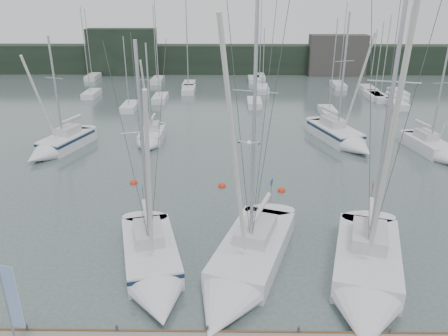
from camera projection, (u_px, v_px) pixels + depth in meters
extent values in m
plane|color=#465554|center=(249.00, 282.00, 23.09)|extent=(160.00, 160.00, 0.00)
cube|color=black|center=(235.00, 59.00, 79.47)|extent=(90.00, 4.00, 5.00)
cube|color=black|center=(123.00, 52.00, 77.27)|extent=(12.00, 3.00, 8.00)
cube|color=#3B3936|center=(337.00, 55.00, 77.05)|extent=(10.00, 3.00, 7.00)
cube|color=silver|center=(130.00, 107.00, 55.86)|extent=(1.80, 4.50, 0.90)
cylinder|color=#A9ACB2|center=(126.00, 72.00, 53.64)|extent=(0.12, 0.12, 8.32)
cube|color=silver|center=(254.00, 103.00, 57.82)|extent=(1.80, 4.50, 0.90)
cylinder|color=#A9ACB2|center=(256.00, 48.00, 54.62)|extent=(0.12, 0.12, 13.48)
cube|color=silver|center=(93.00, 77.00, 74.88)|extent=(1.80, 4.50, 0.90)
cylinder|color=#A9ACB2|center=(88.00, 43.00, 72.22)|extent=(0.12, 0.12, 10.64)
cube|color=silver|center=(373.00, 96.00, 61.78)|extent=(1.80, 4.50, 0.90)
cylinder|color=#A9ACB2|center=(379.00, 59.00, 59.33)|extent=(0.12, 0.12, 9.55)
cube|color=silver|center=(189.00, 85.00, 68.60)|extent=(1.80, 4.50, 0.90)
cylinder|color=#A9ACB2|center=(187.00, 44.00, 65.74)|extent=(0.12, 0.12, 11.74)
cube|color=silver|center=(254.00, 80.00, 72.42)|extent=(1.80, 4.50, 0.90)
cylinder|color=#A9ACB2|center=(255.00, 53.00, 70.25)|extent=(0.12, 0.12, 8.04)
cube|color=silver|center=(397.00, 105.00, 57.12)|extent=(1.80, 4.50, 0.90)
cylinder|color=#A9ACB2|center=(405.00, 64.00, 54.62)|extent=(0.12, 0.12, 9.82)
cube|color=silver|center=(259.00, 77.00, 74.54)|extent=(1.80, 4.50, 0.90)
cylinder|color=#A9ACB2|center=(261.00, 33.00, 71.30)|extent=(0.12, 0.12, 13.71)
cube|color=silver|center=(328.00, 112.00, 53.54)|extent=(1.80, 4.50, 0.90)
cylinder|color=#A9ACB2|center=(333.00, 66.00, 50.90)|extent=(0.12, 0.12, 10.55)
cube|color=silver|center=(160.00, 99.00, 60.25)|extent=(1.80, 4.50, 0.90)
cylinder|color=#A9ACB2|center=(157.00, 47.00, 57.13)|extent=(0.12, 0.12, 13.03)
cube|color=silver|center=(92.00, 94.00, 62.70)|extent=(1.80, 4.50, 0.90)
cylinder|color=#A9ACB2|center=(85.00, 51.00, 59.88)|extent=(0.12, 0.12, 11.45)
cube|color=silver|center=(368.00, 90.00, 65.49)|extent=(1.80, 4.50, 0.90)
cylinder|color=#A9ACB2|center=(373.00, 59.00, 63.28)|extent=(0.12, 0.12, 8.30)
cube|color=silver|center=(189.00, 90.00, 65.22)|extent=(1.80, 4.50, 0.90)
cylinder|color=#A9ACB2|center=(187.00, 45.00, 62.23)|extent=(0.12, 0.12, 12.40)
cube|color=silver|center=(157.00, 81.00, 72.02)|extent=(1.80, 4.50, 0.90)
cylinder|color=#A9ACB2|center=(155.00, 43.00, 69.24)|extent=(0.12, 0.12, 11.30)
cube|color=silver|center=(338.00, 86.00, 68.33)|extent=(1.80, 4.50, 0.90)
cylinder|color=#A9ACB2|center=(343.00, 44.00, 65.44)|extent=(0.12, 0.12, 11.88)
cube|color=silver|center=(379.00, 98.00, 60.70)|extent=(1.80, 4.50, 0.90)
cylinder|color=#A9ACB2|center=(386.00, 57.00, 58.08)|extent=(0.12, 0.12, 10.45)
cube|color=silver|center=(397.00, 98.00, 60.38)|extent=(1.80, 4.50, 0.90)
cylinder|color=#A9ACB2|center=(405.00, 53.00, 57.57)|extent=(0.12, 0.12, 11.45)
cube|color=silver|center=(262.00, 89.00, 65.96)|extent=(1.80, 4.50, 0.90)
cylinder|color=#A9ACB2|center=(264.00, 58.00, 63.72)|extent=(0.12, 0.12, 8.45)
cube|color=silver|center=(398.00, 93.00, 63.34)|extent=(1.80, 4.50, 0.90)
cylinder|color=#A9ACB2|center=(406.00, 52.00, 60.63)|extent=(0.12, 0.12, 10.89)
cube|color=silver|center=(151.00, 254.00, 24.78)|extent=(4.41, 6.89, 1.48)
cone|color=silver|center=(160.00, 306.00, 20.71)|extent=(3.47, 3.38, 2.86)
cube|color=#B9B9BD|center=(148.00, 233.00, 24.81)|extent=(2.18, 2.87, 0.69)
cylinder|color=#A9ACB2|center=(143.00, 153.00, 21.99)|extent=(0.18, 0.18, 11.07)
cylinder|color=silver|center=(146.00, 213.00, 25.18)|extent=(1.07, 3.07, 0.28)
cube|color=#10233C|center=(150.00, 246.00, 24.60)|extent=(4.44, 6.91, 0.25)
cube|color=#1A4393|center=(143.00, 189.00, 26.86)|extent=(0.16, 0.52, 0.35)
cube|color=silver|center=(253.00, 251.00, 25.02)|extent=(5.55, 8.39, 1.52)
cone|color=silver|center=(221.00, 314.00, 20.18)|extent=(4.14, 4.19, 3.25)
cube|color=#B9B9BD|center=(256.00, 230.00, 25.04)|extent=(2.68, 3.51, 0.71)
cylinder|color=#A9ACB2|center=(254.00, 120.00, 21.52)|extent=(0.18, 0.18, 14.33)
cylinder|color=silver|center=(261.00, 208.00, 25.60)|extent=(1.48, 3.68, 0.28)
cube|color=#1A4393|center=(272.00, 182.00, 27.60)|extent=(0.19, 0.53, 0.37)
cube|color=silver|center=(367.00, 260.00, 24.09)|extent=(5.27, 7.90, 1.67)
cone|color=silver|center=(366.00, 324.00, 19.51)|extent=(4.09, 3.93, 3.35)
cube|color=#B9B9BD|center=(369.00, 236.00, 24.11)|extent=(2.59, 3.30, 0.78)
cylinder|color=#A9ACB2|center=(389.00, 114.00, 20.41)|extent=(0.20, 0.20, 15.22)
cylinder|color=silver|center=(372.00, 213.00, 24.52)|extent=(1.31, 3.49, 0.31)
cube|color=maroon|center=(373.00, 186.00, 26.41)|extent=(0.19, 0.58, 0.40)
cube|color=silver|center=(67.00, 143.00, 42.51)|extent=(4.28, 6.29, 1.58)
cone|color=silver|center=(37.00, 157.00, 38.91)|extent=(3.27, 3.16, 2.63)
cube|color=#B9B9BD|center=(68.00, 130.00, 42.53)|extent=(2.09, 2.64, 0.74)
cylinder|color=#A9ACB2|center=(56.00, 88.00, 40.08)|extent=(0.19, 0.19, 9.32)
cylinder|color=silver|center=(71.00, 119.00, 42.72)|extent=(1.15, 2.76, 0.29)
cube|color=#10233C|center=(66.00, 138.00, 42.31)|extent=(4.31, 6.31, 0.26)
cube|color=silver|center=(152.00, 136.00, 44.66)|extent=(2.23, 4.77, 1.33)
cone|color=silver|center=(147.00, 147.00, 41.52)|extent=(2.22, 2.05, 2.22)
cube|color=#B9B9BD|center=(152.00, 126.00, 44.70)|extent=(1.23, 1.91, 0.62)
cylinder|color=#A9ACB2|center=(149.00, 89.00, 42.45)|extent=(0.16, 0.16, 8.64)
cylinder|color=silver|center=(153.00, 117.00, 44.87)|extent=(0.26, 2.33, 0.25)
cube|color=silver|center=(335.00, 135.00, 44.86)|extent=(4.83, 7.23, 1.67)
cone|color=silver|center=(361.00, 150.00, 40.67)|extent=(3.64, 3.62, 2.89)
cube|color=#B9B9BD|center=(333.00, 122.00, 44.89)|extent=(2.35, 3.03, 0.78)
cylinder|color=#A9ACB2|center=(343.00, 73.00, 42.01)|extent=(0.20, 0.20, 11.12)
cylinder|color=silver|center=(330.00, 110.00, 45.19)|extent=(1.32, 3.19, 0.31)
cube|color=#10233C|center=(335.00, 129.00, 44.65)|extent=(4.86, 7.25, 0.28)
cube|color=silver|center=(427.00, 147.00, 41.64)|extent=(3.37, 5.81, 1.45)
cube|color=#B9B9BD|center=(426.00, 134.00, 41.68)|extent=(1.70, 2.39, 0.68)
cylinder|color=#A9ACB2|center=(440.00, 93.00, 39.29)|extent=(0.17, 0.17, 9.06)
cylinder|color=silver|center=(424.00, 124.00, 41.90)|extent=(0.75, 2.67, 0.27)
sphere|color=red|center=(222.00, 187.00, 34.27)|extent=(0.62, 0.62, 0.62)
sphere|color=red|center=(281.00, 191.00, 33.47)|extent=(0.59, 0.59, 0.59)
sphere|color=red|center=(134.00, 183.00, 34.82)|extent=(0.60, 0.60, 0.60)
cylinder|color=#A9ACB2|center=(8.00, 309.00, 17.34)|extent=(0.08, 0.08, 4.40)
cube|color=blue|center=(12.00, 297.00, 17.03)|extent=(0.58, 0.15, 2.93)
ellipsoid|color=white|center=(249.00, 143.00, 20.22)|extent=(0.28, 0.45, 0.19)
cube|color=#919499|center=(243.00, 142.00, 20.25)|extent=(0.44, 0.20, 0.10)
cube|color=#919499|center=(255.00, 143.00, 20.16)|extent=(0.44, 0.20, 0.10)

